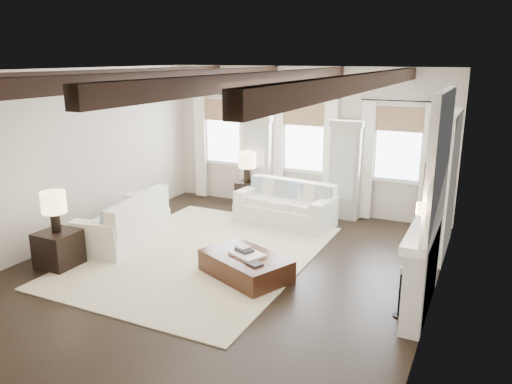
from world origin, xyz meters
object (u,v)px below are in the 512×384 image
at_px(sofa_back, 286,206).
at_px(side_table_front, 59,249).
at_px(ottoman, 246,266).
at_px(sofa_left, 126,223).
at_px(side_table_back, 247,196).

relative_size(sofa_back, side_table_front, 3.49).
bearing_deg(side_table_front, ottoman, 18.01).
bearing_deg(ottoman, side_table_front, -138.26).
height_order(ottoman, side_table_front, side_table_front).
xyz_separation_m(sofa_left, side_table_back, (1.17, 2.76, -0.02)).
xyz_separation_m(sofa_back, side_table_front, (-2.54, -3.76, -0.05)).
bearing_deg(sofa_left, side_table_front, -99.42).
xyz_separation_m(sofa_back, side_table_back, (-1.13, 0.42, -0.03)).
bearing_deg(sofa_back, ottoman, -80.73).
xyz_separation_m(sofa_back, sofa_left, (-2.30, -2.34, -0.00)).
distance_m(sofa_left, ottoman, 2.80).
height_order(ottoman, side_table_back, side_table_back).
distance_m(side_table_front, side_table_back, 4.42).
bearing_deg(ottoman, side_table_back, 140.00).
distance_m(sofa_left, side_table_back, 3.00).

